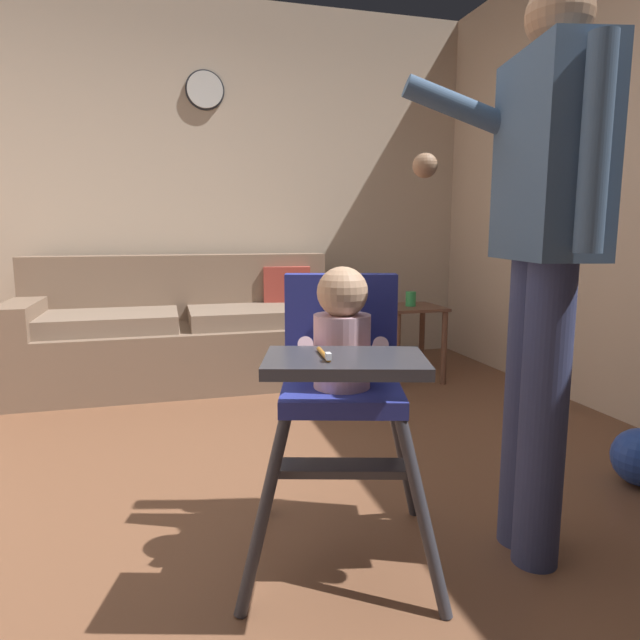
{
  "coord_description": "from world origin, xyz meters",
  "views": [
    {
      "loc": [
        -0.17,
        -1.86,
        1.03
      ],
      "look_at": [
        0.27,
        -0.27,
        0.77
      ],
      "focal_mm": 31.4,
      "sensor_mm": 36.0,
      "label": 1
    }
  ],
  "objects_px": {
    "adult_standing": "(543,249)",
    "side_table": "(411,326)",
    "couch": "(185,334)",
    "high_chair": "(342,362)",
    "sippy_cup": "(411,299)",
    "wall_clock": "(205,90)"
  },
  "relations": [
    {
      "from": "sippy_cup",
      "to": "wall_clock",
      "type": "relative_size",
      "value": 0.35
    },
    {
      "from": "high_chair",
      "to": "adult_standing",
      "type": "height_order",
      "value": "adult_standing"
    },
    {
      "from": "side_table",
      "to": "couch",
      "type": "bearing_deg",
      "value": 165.32
    },
    {
      "from": "couch",
      "to": "wall_clock",
      "type": "distance_m",
      "value": 1.8
    },
    {
      "from": "couch",
      "to": "adult_standing",
      "type": "relative_size",
      "value": 1.24
    },
    {
      "from": "couch",
      "to": "sippy_cup",
      "type": "distance_m",
      "value": 1.57
    },
    {
      "from": "high_chair",
      "to": "side_table",
      "type": "relative_size",
      "value": 1.8
    },
    {
      "from": "adult_standing",
      "to": "side_table",
      "type": "xyz_separation_m",
      "value": [
        0.53,
        2.06,
        -0.6
      ]
    },
    {
      "from": "couch",
      "to": "high_chair",
      "type": "xyz_separation_m",
      "value": [
        0.39,
        -2.33,
        0.31
      ]
    },
    {
      "from": "couch",
      "to": "high_chair",
      "type": "relative_size",
      "value": 2.28
    },
    {
      "from": "high_chair",
      "to": "adult_standing",
      "type": "xyz_separation_m",
      "value": [
        0.59,
        -0.13,
        0.34
      ]
    },
    {
      "from": "adult_standing",
      "to": "wall_clock",
      "type": "distance_m",
      "value": 3.21
    },
    {
      "from": "side_table",
      "to": "wall_clock",
      "type": "distance_m",
      "value": 2.28
    },
    {
      "from": "wall_clock",
      "to": "side_table",
      "type": "bearing_deg",
      "value": -34.17
    },
    {
      "from": "side_table",
      "to": "wall_clock",
      "type": "xyz_separation_m",
      "value": [
        -1.29,
        0.87,
        1.67
      ]
    },
    {
      "from": "side_table",
      "to": "sippy_cup",
      "type": "bearing_deg",
      "value": 180.0
    },
    {
      "from": "couch",
      "to": "adult_standing",
      "type": "distance_m",
      "value": 2.72
    },
    {
      "from": "side_table",
      "to": "wall_clock",
      "type": "height_order",
      "value": "wall_clock"
    },
    {
      "from": "adult_standing",
      "to": "side_table",
      "type": "distance_m",
      "value": 2.21
    },
    {
      "from": "adult_standing",
      "to": "side_table",
      "type": "relative_size",
      "value": 3.32
    },
    {
      "from": "couch",
      "to": "side_table",
      "type": "bearing_deg",
      "value": 75.32
    },
    {
      "from": "high_chair",
      "to": "sippy_cup",
      "type": "relative_size",
      "value": 9.37
    }
  ]
}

